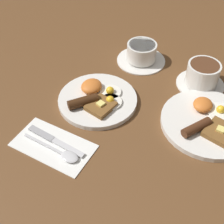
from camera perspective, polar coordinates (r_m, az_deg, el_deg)
ground_plane at (r=0.93m, az=-2.62°, el=1.89°), size 3.00×3.00×0.00m
breakfast_plate_near at (r=0.92m, az=-2.72°, el=2.45°), size 0.23×0.23×0.05m
breakfast_plate_far at (r=0.90m, az=17.20°, el=-1.68°), size 0.26×0.26×0.04m
teacup_near at (r=1.08m, az=5.39°, el=10.57°), size 0.17×0.17×0.07m
teacup_far at (r=1.01m, az=16.16°, el=6.43°), size 0.15×0.15×0.08m
napkin at (r=0.83m, az=-10.69°, el=-6.00°), size 0.12×0.21×0.01m
knife at (r=0.84m, az=-10.81°, el=-4.93°), size 0.03×0.18×0.01m
spoon at (r=0.80m, az=-8.82°, el=-7.58°), size 0.04×0.17×0.01m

